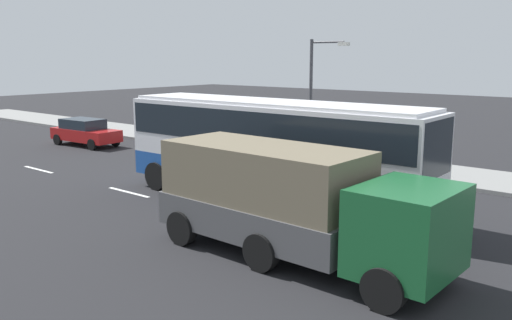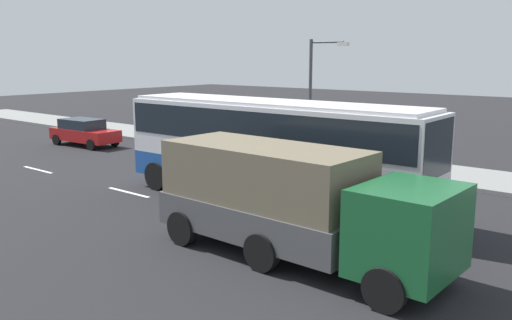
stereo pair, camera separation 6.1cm
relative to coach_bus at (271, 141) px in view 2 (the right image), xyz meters
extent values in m
plane|color=black|center=(-0.23, -0.30, -2.26)|extent=(120.00, 120.00, 0.00)
cube|color=gray|center=(-0.23, 8.35, -2.18)|extent=(80.00, 4.00, 0.15)
cube|color=white|center=(-11.89, -2.21, -2.25)|extent=(2.40, 0.16, 0.01)
cube|color=white|center=(-5.20, -2.21, -2.25)|extent=(2.40, 0.16, 0.01)
cube|color=white|center=(-1.06, -2.21, -2.25)|extent=(2.40, 0.16, 0.01)
cube|color=white|center=(3.28, -2.21, -2.25)|extent=(2.40, 0.16, 0.01)
cube|color=#1E4C9E|center=(0.00, 0.00, -1.25)|extent=(11.83, 2.58, 0.91)
cube|color=silver|center=(0.00, 0.00, 0.24)|extent=(11.83, 2.58, 2.07)
cube|color=black|center=(0.00, 0.00, 0.56)|extent=(11.59, 2.61, 1.14)
cube|color=black|center=(5.85, 0.08, 0.34)|extent=(0.15, 2.22, 1.65)
cube|color=silver|center=(0.00, 0.00, 1.33)|extent=(11.36, 2.43, 0.12)
cylinder|color=black|center=(4.28, 1.22, -1.71)|extent=(1.10, 0.32, 1.10)
cylinder|color=black|center=(4.32, -1.10, -1.71)|extent=(1.10, 0.32, 1.10)
cylinder|color=black|center=(-3.51, 1.11, -1.71)|extent=(1.10, 0.32, 1.10)
cylinder|color=black|center=(-3.48, -1.21, -1.71)|extent=(1.10, 0.32, 1.10)
cylinder|color=black|center=(-4.71, 1.09, -1.71)|extent=(1.10, 0.32, 1.10)
cylinder|color=black|center=(-4.68, -1.22, -1.71)|extent=(1.10, 0.32, 1.10)
cube|color=#19592D|center=(6.81, -3.91, -0.81)|extent=(2.03, 2.49, 1.93)
cube|color=#4C4C4F|center=(2.74, -3.81, -1.33)|extent=(5.84, 2.59, 0.90)
cube|color=#6B604C|center=(2.74, -3.81, -0.13)|extent=(5.61, 2.48, 1.48)
cylinder|color=black|center=(6.93, -2.74, -1.78)|extent=(0.97, 0.30, 0.96)
cylinder|color=black|center=(6.87, -5.08, -1.78)|extent=(0.97, 0.30, 0.96)
cylinder|color=black|center=(3.65, -2.66, -1.78)|extent=(0.97, 0.30, 0.96)
cylinder|color=black|center=(3.59, -5.00, -1.78)|extent=(0.97, 0.30, 0.96)
cylinder|color=black|center=(0.78, -2.58, -1.78)|extent=(0.97, 0.30, 0.96)
cylinder|color=black|center=(0.72, -4.93, -1.78)|extent=(0.97, 0.30, 0.96)
cube|color=#B21919|center=(-16.14, 3.15, -1.60)|extent=(4.60, 2.01, 0.67)
cube|color=#1E2833|center=(-16.39, 3.14, -0.98)|extent=(2.57, 1.74, 0.57)
cylinder|color=black|center=(-14.60, 4.07, -1.94)|extent=(0.65, 0.24, 0.64)
cylinder|color=black|center=(-14.49, 2.44, -1.94)|extent=(0.65, 0.24, 0.64)
cylinder|color=black|center=(-17.79, 3.87, -1.94)|extent=(0.65, 0.24, 0.64)
cylinder|color=black|center=(-17.68, 2.23, -1.94)|extent=(0.65, 0.24, 0.64)
cylinder|color=#38334C|center=(-5.56, 7.28, -1.67)|extent=(0.14, 0.14, 0.88)
cylinder|color=#38334C|center=(-5.41, 7.22, -1.67)|extent=(0.14, 0.14, 0.88)
cylinder|color=#2672B2|center=(-5.49, 7.25, -0.90)|extent=(0.32, 0.32, 0.66)
sphere|color=brown|center=(-5.49, 7.25, -0.45)|extent=(0.24, 0.24, 0.24)
cylinder|color=#47474C|center=(-3.06, 7.08, 0.80)|extent=(0.16, 0.16, 5.81)
cylinder|color=#47474C|center=(-2.19, 7.08, 3.55)|extent=(1.74, 0.10, 0.10)
cube|color=silver|center=(-1.32, 7.08, 3.45)|extent=(0.50, 0.24, 0.16)
camera|label=1|loc=(11.35, -14.64, 2.89)|focal=37.71mm
camera|label=2|loc=(11.30, -14.68, 2.89)|focal=37.71mm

